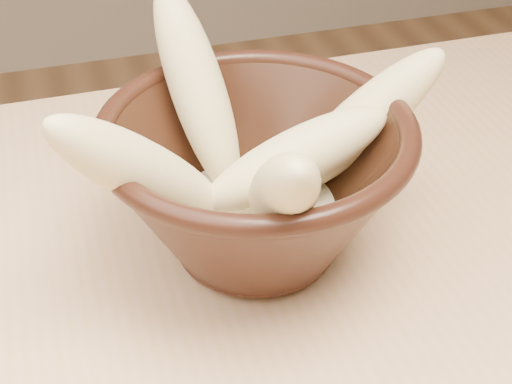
{
  "coord_description": "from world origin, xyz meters",
  "views": [
    {
      "loc": [
        -0.05,
        -0.29,
        1.13
      ],
      "look_at": [
        0.07,
        0.1,
        0.81
      ],
      "focal_mm": 50.0,
      "sensor_mm": 36.0,
      "label": 1
    }
  ],
  "objects": [
    {
      "name": "banana_upright",
      "position": [
        0.04,
        0.17,
        0.86
      ],
      "size": [
        0.08,
        0.13,
        0.16
      ],
      "primitive_type": "ellipsoid",
      "rotation": [
        0.58,
        0.0,
        3.44
      ],
      "color": "#EACC8A",
      "rests_on": "bowl"
    },
    {
      "name": "banana_front",
      "position": [
        0.06,
        0.04,
        0.86
      ],
      "size": [
        0.07,
        0.15,
        0.15
      ],
      "primitive_type": "ellipsoid",
      "rotation": [
        0.79,
        0.0,
        -0.2
      ],
      "color": "#EACC8A",
      "rests_on": "bowl"
    },
    {
      "name": "banana_across",
      "position": [
        0.09,
        0.09,
        0.84
      ],
      "size": [
        0.15,
        0.04,
        0.09
      ],
      "primitive_type": "ellipsoid",
      "rotation": [
        1.21,
        0.0,
        1.58
      ],
      "color": "#EACC8A",
      "rests_on": "bowl"
    },
    {
      "name": "bowl",
      "position": [
        0.07,
        0.1,
        0.82
      ],
      "size": [
        0.22,
        0.22,
        0.12
      ],
      "rotation": [
        0.0,
        0.0,
        0.01
      ],
      "color": "black",
      "rests_on": "table"
    },
    {
      "name": "banana_left",
      "position": [
        -0.01,
        0.08,
        0.86
      ],
      "size": [
        0.15,
        0.09,
        0.15
      ],
      "primitive_type": "ellipsoid",
      "rotation": [
        0.76,
        0.0,
        -1.19
      ],
      "color": "#EACC8A",
      "rests_on": "bowl"
    },
    {
      "name": "milk_puddle",
      "position": [
        0.07,
        0.1,
        0.79
      ],
      "size": [
        0.13,
        0.13,
        0.02
      ],
      "primitive_type": "cylinder",
      "color": "beige",
      "rests_on": "bowl"
    },
    {
      "name": "banana_right",
      "position": [
        0.15,
        0.12,
        0.85
      ],
      "size": [
        0.15,
        0.04,
        0.13
      ],
      "primitive_type": "ellipsoid",
      "rotation": [
        0.88,
        0.0,
        1.59
      ],
      "color": "#EACC8A",
      "rests_on": "bowl"
    }
  ]
}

